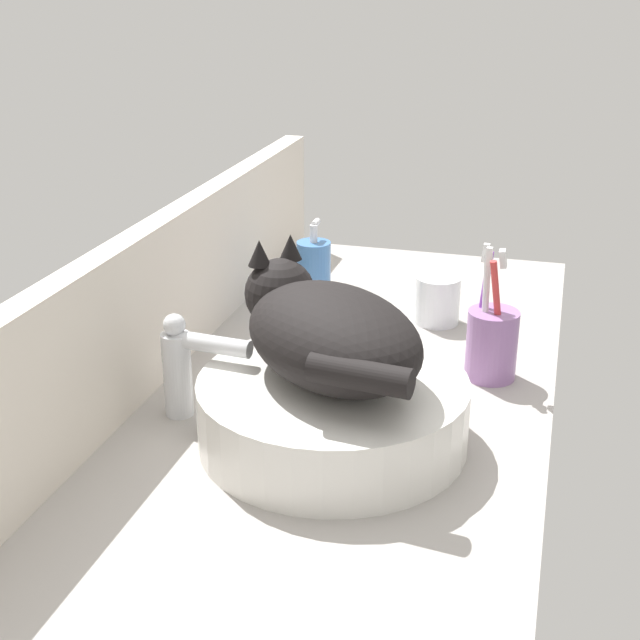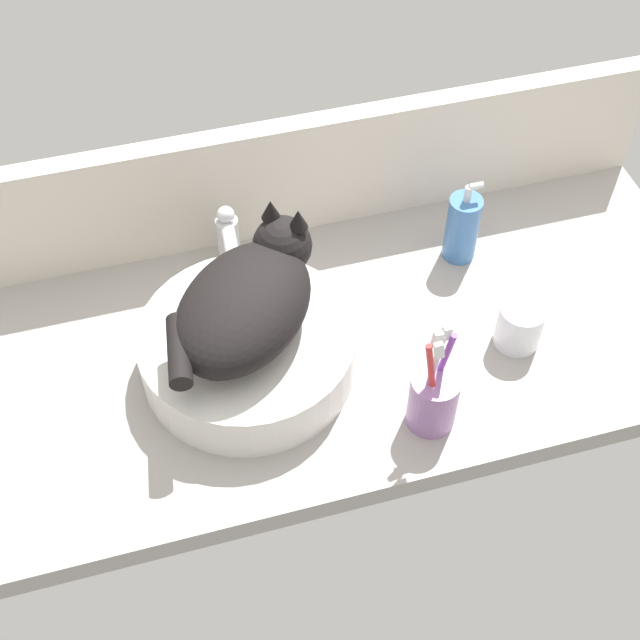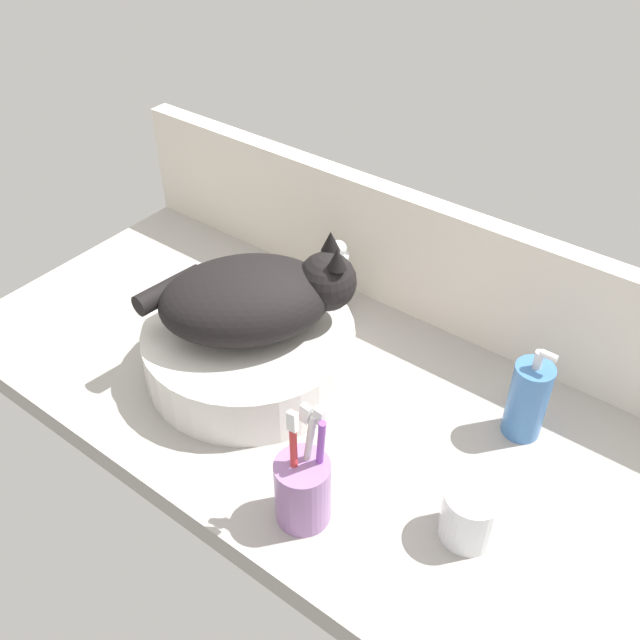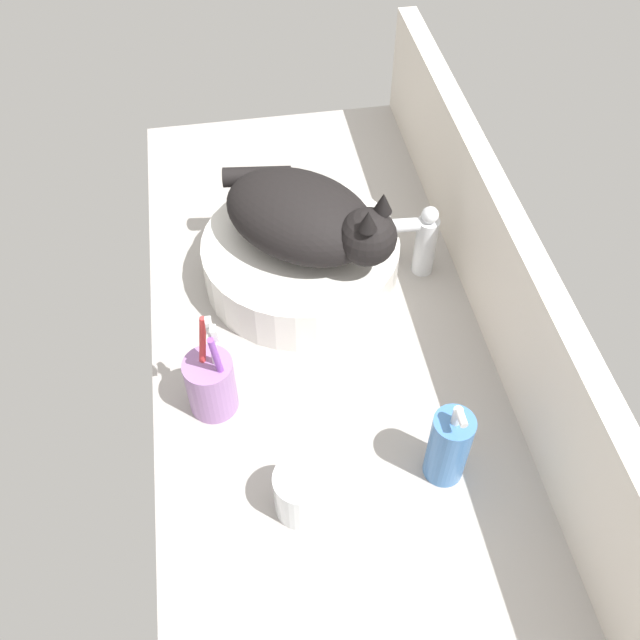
{
  "view_description": "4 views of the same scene",
  "coord_description": "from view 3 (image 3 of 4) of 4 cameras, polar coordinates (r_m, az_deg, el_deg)",
  "views": [
    {
      "loc": [
        -104.25,
        -26.02,
        53.8
      ],
      "look_at": [
        1.77,
        3.79,
        8.62
      ],
      "focal_mm": 50.0,
      "sensor_mm": 36.0,
      "label": 1
    },
    {
      "loc": [
        -25.55,
        -82.04,
        108.35
      ],
      "look_at": [
        -3.47,
        -2.49,
        7.6
      ],
      "focal_mm": 50.0,
      "sensor_mm": 36.0,
      "label": 2
    },
    {
      "loc": [
        42.82,
        -60.34,
        76.39
      ],
      "look_at": [
        -4.54,
        2.14,
        11.86
      ],
      "focal_mm": 40.0,
      "sensor_mm": 36.0,
      "label": 3
    },
    {
      "loc": [
        67.45,
        -12.99,
        87.15
      ],
      "look_at": [
        2.89,
        -2.11,
        9.15
      ],
      "focal_mm": 40.0,
      "sensor_mm": 36.0,
      "label": 4
    }
  ],
  "objects": [
    {
      "name": "soap_dispenser",
      "position": [
        1.02,
        16.28,
        -6.12
      ],
      "size": [
        5.42,
        5.42,
        15.43
      ],
      "color": "#3F72B2",
      "rests_on": "ground_plane"
    },
    {
      "name": "water_glass",
      "position": [
        0.91,
        11.89,
        -15.11
      ],
      "size": [
        7.08,
        7.08,
        7.55
      ],
      "color": "white",
      "rests_on": "ground_plane"
    },
    {
      "name": "faucet",
      "position": [
        1.18,
        1.07,
        3.52
      ],
      "size": [
        3.67,
        11.86,
        13.6
      ],
      "color": "silver",
      "rests_on": "ground_plane"
    },
    {
      "name": "backsplash_panel",
      "position": [
        1.16,
        8.84,
        4.56
      ],
      "size": [
        122.93,
        3.6,
        21.35
      ],
      "primitive_type": "cube",
      "color": "silver",
      "rests_on": "ground_plane"
    },
    {
      "name": "ground_plane",
      "position": [
        1.08,
        1.25,
        -7.21
      ],
      "size": [
        122.93,
        54.93,
        4.0
      ],
      "primitive_type": "cube",
      "color": "#9E9993"
    },
    {
      "name": "cat",
      "position": [
        1.03,
        -5.21,
        1.87
      ],
      "size": [
        29.29,
        29.99,
        14.0
      ],
      "color": "black",
      "rests_on": "sink_basin"
    },
    {
      "name": "sink_basin",
      "position": [
        1.09,
        -5.62,
        -2.34
      ],
      "size": [
        31.87,
        31.87,
        8.17
      ],
      "primitive_type": "cylinder",
      "color": "silver",
      "rests_on": "ground_plane"
    },
    {
      "name": "toothbrush_cup",
      "position": [
        0.89,
        -1.36,
        -13.27
      ],
      "size": [
        6.96,
        6.96,
        18.7
      ],
      "color": "#996BA8",
      "rests_on": "ground_plane"
    }
  ]
}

